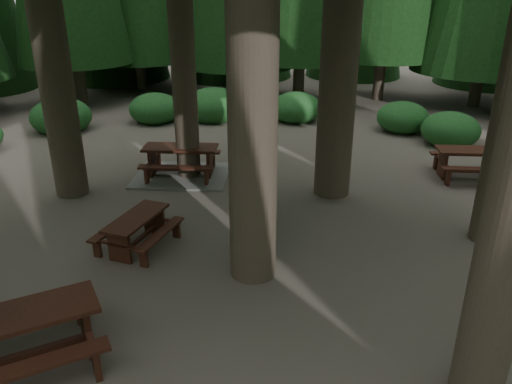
# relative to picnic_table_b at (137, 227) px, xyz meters

# --- Properties ---
(ground) EXTENTS (80.00, 80.00, 0.00)m
(ground) POSITION_rel_picnic_table_b_xyz_m (1.63, -0.93, -0.45)
(ground) COLOR #514942
(ground) RESTS_ON ground
(picnic_table_b) EXTENTS (1.64, 1.86, 0.69)m
(picnic_table_b) POSITION_rel_picnic_table_b_xyz_m (0.00, 0.00, 0.00)
(picnic_table_b) COLOR #34150F
(picnic_table_b) RESTS_ON ground
(picnic_table_c) EXTENTS (2.64, 2.21, 0.86)m
(picnic_table_c) POSITION_rel_picnic_table_b_xyz_m (-0.07, 4.01, -0.15)
(picnic_table_c) COLOR gray
(picnic_table_c) RESTS_ON ground
(picnic_table_d) EXTENTS (1.92, 1.57, 0.81)m
(picnic_table_d) POSITION_rel_picnic_table_b_xyz_m (7.86, 4.72, 0.09)
(picnic_table_d) COLOR #34150F
(picnic_table_d) RESTS_ON ground
(picnic_table_e) EXTENTS (2.63, 2.52, 0.89)m
(picnic_table_e) POSITION_rel_picnic_table_b_xyz_m (-0.47, -3.49, 0.14)
(picnic_table_e) COLOR #34150F
(picnic_table_e) RESTS_ON ground
(shrub_ring) EXTENTS (23.86, 24.64, 1.49)m
(shrub_ring) POSITION_rel_picnic_table_b_xyz_m (2.33, -0.18, -0.05)
(shrub_ring) COLOR #1D5627
(shrub_ring) RESTS_ON ground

